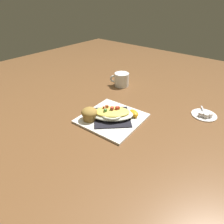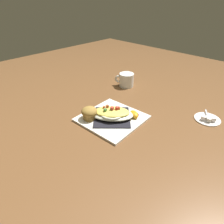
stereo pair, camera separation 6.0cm
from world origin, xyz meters
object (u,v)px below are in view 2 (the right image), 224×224
object	(u,v)px
square_plate	(112,118)
spoon	(208,116)
orange_garnish	(134,114)
muffin	(89,113)
creamer_cup_2	(213,119)
gratin_dish	(112,113)
coffee_mug	(126,81)
creamer_cup_0	(204,118)
creamer_cup_1	(209,120)
creamer_saucer	(207,119)

from	to	relation	value
square_plate	spoon	bearing A→B (deg)	-135.43
spoon	orange_garnish	bearing A→B (deg)	43.24
muffin	spoon	distance (m)	0.55
square_plate	creamer_cup_2	bearing A→B (deg)	-138.78
square_plate	gratin_dish	world-z (taller)	gratin_dish
muffin	creamer_cup_2	distance (m)	0.57
coffee_mug	muffin	bearing A→B (deg)	107.53
square_plate	creamer_cup_0	xyz separation A→B (m)	(-0.31, -0.29, 0.01)
orange_garnish	creamer_cup_1	xyz separation A→B (m)	(-0.27, -0.21, -0.00)
square_plate	creamer_cup_1	world-z (taller)	creamer_cup_1
coffee_mug	creamer_cup_2	distance (m)	0.55
orange_garnish	spoon	bearing A→B (deg)	-136.76
creamer_saucer	creamer_cup_0	world-z (taller)	creamer_cup_0
coffee_mug	creamer_saucer	world-z (taller)	coffee_mug
gratin_dish	orange_garnish	world-z (taller)	gratin_dish
gratin_dish	spoon	xyz separation A→B (m)	(-0.32, -0.32, -0.02)
creamer_cup_0	creamer_cup_2	xyz separation A→B (m)	(-0.04, -0.02, 0.00)
creamer_cup_2	creamer_saucer	bearing A→B (deg)	-8.80
orange_garnish	creamer_cup_1	world-z (taller)	orange_garnish
creamer_saucer	creamer_cup_1	xyz separation A→B (m)	(-0.01, 0.02, 0.01)
orange_garnish	gratin_dish	bearing A→B (deg)	48.92
square_plate	creamer_saucer	distance (m)	0.45
gratin_dish	spoon	distance (m)	0.45
muffin	creamer_cup_1	xyz separation A→B (m)	(-0.41, -0.37, -0.02)
coffee_mug	creamer_cup_2	bearing A→B (deg)	177.24
square_plate	creamer_cup_0	world-z (taller)	creamer_cup_0
spoon	creamer_cup_2	world-z (taller)	creamer_cup_2
creamer_cup_0	creamer_saucer	bearing A→B (deg)	-111.93
muffin	creamer_cup_0	bearing A→B (deg)	-136.48
spoon	gratin_dish	bearing A→B (deg)	44.56
gratin_dish	creamer_saucer	size ratio (longest dim) A/B	1.92
orange_garnish	creamer_saucer	bearing A→B (deg)	-137.75
muffin	orange_garnish	bearing A→B (deg)	-131.35
coffee_mug	spoon	distance (m)	0.52
coffee_mug	spoon	world-z (taller)	coffee_mug
orange_garnish	creamer_cup_2	world-z (taller)	orange_garnish
muffin	creamer_cup_0	distance (m)	0.53
gratin_dish	coffee_mug	world-z (taller)	coffee_mug
muffin	spoon	world-z (taller)	muffin
creamer_cup_0	creamer_cup_1	distance (m)	0.02
muffin	orange_garnish	distance (m)	0.21
creamer_cup_1	creamer_cup_0	bearing A→B (deg)	3.85
muffin	orange_garnish	world-z (taller)	muffin
muffin	spoon	size ratio (longest dim) A/B	0.91
creamer_saucer	creamer_cup_2	bearing A→B (deg)	171.20
creamer_saucer	creamer_cup_2	distance (m)	0.03
muffin	coffee_mug	world-z (taller)	coffee_mug
orange_garnish	spoon	size ratio (longest dim) A/B	0.85
creamer_cup_0	creamer_cup_1	world-z (taller)	same
creamer_cup_0	spoon	bearing A→B (deg)	-102.89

